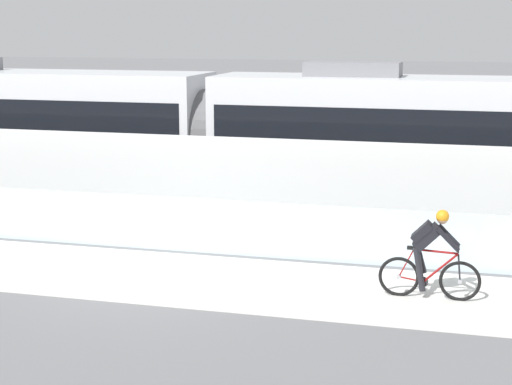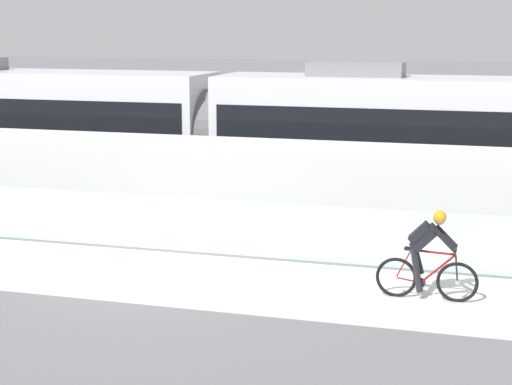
# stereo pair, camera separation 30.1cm
# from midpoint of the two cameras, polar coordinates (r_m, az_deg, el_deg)

# --- Properties ---
(ground_plane) EXTENTS (200.00, 200.00, 0.00)m
(ground_plane) POSITION_cam_midpoint_polar(r_m,az_deg,el_deg) (16.11, -7.13, -5.66)
(ground_plane) COLOR slate
(bike_path_deck) EXTENTS (32.00, 3.20, 0.01)m
(bike_path_deck) POSITION_cam_midpoint_polar(r_m,az_deg,el_deg) (16.11, -7.14, -5.64)
(bike_path_deck) COLOR silver
(bike_path_deck) RESTS_ON ground
(glass_parapet) EXTENTS (32.00, 0.05, 1.16)m
(glass_parapet) POSITION_cam_midpoint_polar(r_m,az_deg,el_deg) (17.62, -4.84, -2.17)
(glass_parapet) COLOR silver
(glass_parapet) RESTS_ON ground
(concrete_barrier_wall) EXTENTS (32.00, 0.36, 2.21)m
(concrete_barrier_wall) POSITION_cam_midpoint_polar(r_m,az_deg,el_deg) (19.16, -2.97, 0.57)
(concrete_barrier_wall) COLOR silver
(concrete_barrier_wall) RESTS_ON ground
(tram_rail_near) EXTENTS (32.00, 0.08, 0.01)m
(tram_rail_near) POSITION_cam_midpoint_polar(r_m,az_deg,el_deg) (21.70, -0.83, -1.10)
(tram_rail_near) COLOR #595654
(tram_rail_near) RESTS_ON ground
(tram_rail_far) EXTENTS (32.00, 0.08, 0.01)m
(tram_rail_far) POSITION_cam_midpoint_polar(r_m,az_deg,el_deg) (23.05, 0.19, -0.36)
(tram_rail_far) COLOR #595654
(tram_rail_far) RESTS_ON ground
(tram) EXTENTS (22.56, 2.54, 3.81)m
(tram) POSITION_cam_midpoint_polar(r_m,az_deg,el_deg) (22.31, -2.49, 4.16)
(tram) COLOR silver
(tram) RESTS_ON ground
(cyclist_on_bike) EXTENTS (1.77, 0.58, 1.61)m
(cyclist_on_bike) POSITION_cam_midpoint_polar(r_m,az_deg,el_deg) (14.70, 12.27, -4.26)
(cyclist_on_bike) COLOR black
(cyclist_on_bike) RESTS_ON ground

